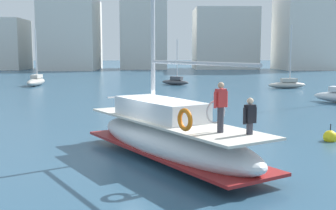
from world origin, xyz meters
The scene contains 7 objects.
ground_plane centered at (0.00, 0.00, 0.00)m, with size 400.00×400.00×0.00m, color #2D516B.
main_sailboat centered at (0.57, -0.57, 0.92)m, with size 6.96×9.48×14.32m.
moored_sloop_far centered at (14.90, 30.87, 0.50)m, with size 4.47×1.62×6.95m.
moored_catamaran centered at (2.76, 36.32, 0.45)m, with size 3.65×3.12×5.52m.
moored_cutter_left centered at (-13.93, 35.62, 0.57)m, with size 1.52×5.63×6.70m.
mooring_buoy centered at (7.92, 2.46, 0.19)m, with size 0.61×0.61×0.91m.
waterfront_buildings centered at (5.49, 86.10, 10.25)m, with size 81.58×19.34×26.80m.
Camera 1 is at (-0.02, -16.23, 3.96)m, focal length 46.05 mm.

